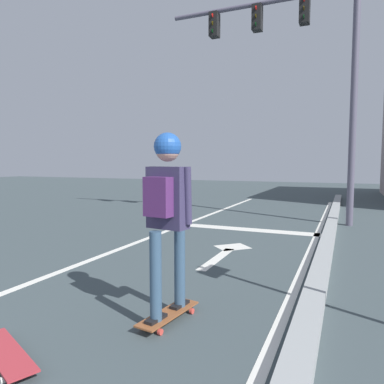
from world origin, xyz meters
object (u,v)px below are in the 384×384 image
at_px(skateboard, 169,314).
at_px(spare_skateboard, 6,353).
at_px(traffic_signal_mast, 297,50).
at_px(skater, 167,199).

xyz_separation_m(skateboard, spare_skateboard, (-0.84, -1.12, -0.00)).
bearing_deg(traffic_signal_mast, skateboard, -92.79).
bearing_deg(skater, spare_skateboard, -127.21).
bearing_deg(traffic_signal_mast, skater, -92.80).
xyz_separation_m(skater, traffic_signal_mast, (0.32, 6.45, 3.14)).
distance_m(skater, spare_skateboard, 1.78).
relative_size(skateboard, spare_skateboard, 0.90).
bearing_deg(skateboard, skater, -98.74).
height_order(skateboard, spare_skateboard, skateboard).
relative_size(spare_skateboard, traffic_signal_mast, 0.15).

